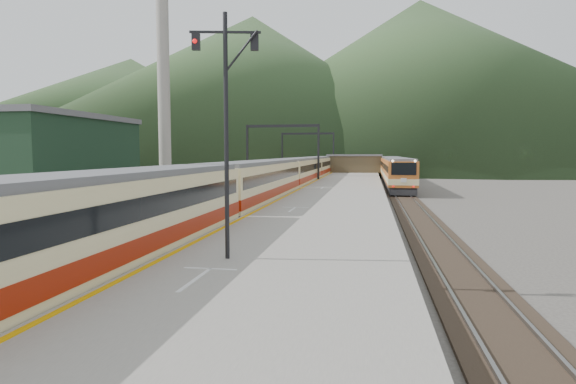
# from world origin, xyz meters

# --- Properties ---
(track_main) EXTENTS (2.60, 200.00, 0.23)m
(track_main) POSITION_xyz_m (0.00, 40.00, 0.07)
(track_main) COLOR black
(track_main) RESTS_ON ground
(track_far) EXTENTS (2.60, 200.00, 0.23)m
(track_far) POSITION_xyz_m (-5.00, 40.00, 0.07)
(track_far) COLOR black
(track_far) RESTS_ON ground
(track_second) EXTENTS (2.60, 200.00, 0.23)m
(track_second) POSITION_xyz_m (11.50, 40.00, 0.07)
(track_second) COLOR black
(track_second) RESTS_ON ground
(platform) EXTENTS (8.00, 100.00, 1.00)m
(platform) POSITION_xyz_m (5.60, 38.00, 0.50)
(platform) COLOR gray
(platform) RESTS_ON ground
(gantry_near) EXTENTS (9.55, 0.25, 8.00)m
(gantry_near) POSITION_xyz_m (-2.85, 55.00, 5.59)
(gantry_near) COLOR black
(gantry_near) RESTS_ON ground
(gantry_far) EXTENTS (9.55, 0.25, 8.00)m
(gantry_far) POSITION_xyz_m (-2.85, 80.00, 5.59)
(gantry_far) COLOR black
(gantry_far) RESTS_ON ground
(warehouse) EXTENTS (14.50, 20.50, 8.60)m
(warehouse) POSITION_xyz_m (-28.00, 42.00, 4.32)
(warehouse) COLOR black
(warehouse) RESTS_ON ground
(smokestack) EXTENTS (1.80, 1.80, 30.00)m
(smokestack) POSITION_xyz_m (-22.00, 62.00, 15.00)
(smokestack) COLOR #9E998E
(smokestack) RESTS_ON ground
(station_shed) EXTENTS (9.40, 4.40, 3.10)m
(station_shed) POSITION_xyz_m (5.60, 78.00, 2.57)
(station_shed) COLOR #4D412C
(station_shed) RESTS_ON platform
(hill_a) EXTENTS (180.00, 180.00, 60.00)m
(hill_a) POSITION_xyz_m (-40.00, 190.00, 30.00)
(hill_a) COLOR #344C2A
(hill_a) RESTS_ON ground
(hill_b) EXTENTS (220.00, 220.00, 75.00)m
(hill_b) POSITION_xyz_m (30.00, 230.00, 37.50)
(hill_b) COLOR #344C2A
(hill_b) RESTS_ON ground
(hill_d) EXTENTS (200.00, 200.00, 55.00)m
(hill_d) POSITION_xyz_m (-120.00, 240.00, 27.50)
(hill_d) COLOR #344C2A
(hill_d) RESTS_ON ground
(main_train) EXTENTS (3.13, 85.70, 3.82)m
(main_train) POSITION_xyz_m (0.00, 40.04, 2.14)
(main_train) COLOR beige
(main_train) RESTS_ON track_main
(second_train) EXTENTS (2.89, 39.35, 3.53)m
(second_train) POSITION_xyz_m (11.50, 61.13, 1.99)
(second_train) COLOR #C56425
(second_train) RESTS_ON track_second
(signal_mast) EXTENTS (2.17, 0.59, 7.67)m
(signal_mast) POSITION_xyz_m (3.89, 8.64, 5.64)
(signal_mast) COLOR black
(signal_mast) RESTS_ON platform
(short_signal_b) EXTENTS (0.24, 0.19, 2.27)m
(short_signal_b) POSITION_xyz_m (-2.71, 27.61, 1.46)
(short_signal_b) COLOR black
(short_signal_b) RESTS_ON ground
(short_signal_c) EXTENTS (0.26, 0.22, 2.27)m
(short_signal_c) POSITION_xyz_m (-7.42, 22.34, 1.46)
(short_signal_c) COLOR black
(short_signal_c) RESTS_ON ground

